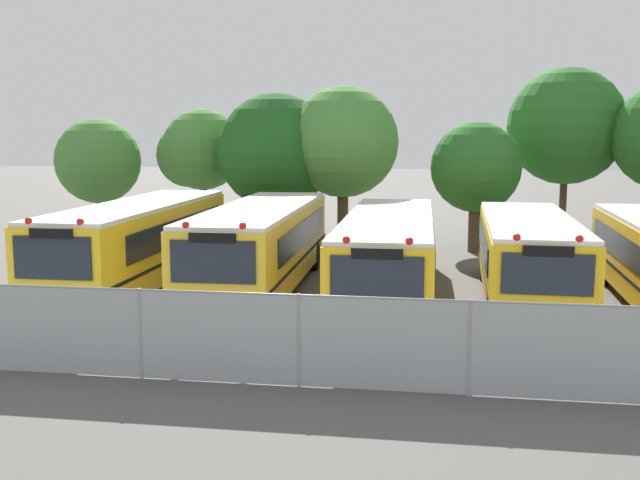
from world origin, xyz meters
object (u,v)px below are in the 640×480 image
tree_3 (341,142)px  tree_5 (563,126)px  school_bus_2 (389,252)px  tree_2 (273,153)px  school_bus_0 (139,242)px  tree_4 (479,167)px  tree_1 (198,151)px  tree_0 (100,161)px  school_bus_3 (528,255)px  traffic_cone (414,356)px  school_bus_1 (262,244)px

tree_3 → tree_5: bearing=16.5°
school_bus_2 → tree_2: size_ratio=1.79×
school_bus_0 → tree_3: tree_3 is taller
tree_4 → tree_5: (3.57, 2.80, 1.65)m
tree_1 → tree_3: bearing=-14.6°
tree_1 → tree_3: tree_3 is taller
tree_0 → tree_2: bearing=-1.5°
school_bus_3 → tree_4: (-0.96, 9.00, 2.07)m
school_bus_2 → tree_0: (-13.29, 9.47, 2.18)m
tree_2 → traffic_cone: (6.46, -15.97, -3.65)m
traffic_cone → tree_2: bearing=112.0°
tree_4 → traffic_cone: tree_4 is taller
tree_3 → traffic_cone: size_ratio=12.59×
school_bus_2 → tree_5: (6.51, 11.76, 3.72)m
school_bus_0 → school_bus_3: (11.54, -0.07, -0.11)m
school_bus_1 → traffic_cone: size_ratio=20.93×
tree_2 → traffic_cone: size_ratio=12.12×
tree_0 → traffic_cone: bearing=-48.6°
school_bus_0 → tree_4: 13.99m
school_bus_1 → tree_2: size_ratio=1.73×
tree_5 → tree_1: bearing=-176.5°
school_bus_2 → tree_1: bearing=-50.5°
school_bus_1 → tree_0: bearing=-45.5°
tree_0 → tree_1: size_ratio=0.92×
traffic_cone → tree_0: bearing=131.4°
school_bus_1 → tree_2: 9.37m
traffic_cone → tree_4: bearing=82.8°
school_bus_0 → school_bus_1: school_bus_0 is taller
school_bus_1 → tree_4: (6.82, 8.57, 1.98)m
tree_2 → tree_3: (2.90, -0.21, 0.46)m
tree_2 → traffic_cone: bearing=-68.0°
school_bus_0 → school_bus_2: 7.64m
tree_2 → school_bus_2: bearing=-59.3°
tree_2 → tree_5: tree_5 is taller
school_bus_1 → tree_0: 13.25m
school_bus_3 → tree_2: size_ratio=1.52×
school_bus_2 → tree_0: bearing=-36.6°
tree_1 → tree_0: bearing=-161.8°
school_bus_3 → traffic_cone: size_ratio=18.39×
traffic_cone → school_bus_3: bearing=66.2°
school_bus_0 → tree_0: tree_0 is taller
traffic_cone → school_bus_0: bearing=142.0°
school_bus_3 → tree_3: tree_3 is taller
school_bus_2 → tree_5: bearing=-120.1°
school_bus_2 → tree_2: tree_2 is taller
school_bus_1 → tree_1: (-5.38, 10.41, 2.51)m
school_bus_1 → school_bus_2: 3.90m
school_bus_0 → tree_0: (-5.65, 9.45, 2.06)m
tree_1 → traffic_cone: size_ratio=11.03×
tree_3 → school_bus_2: bearing=-74.0°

